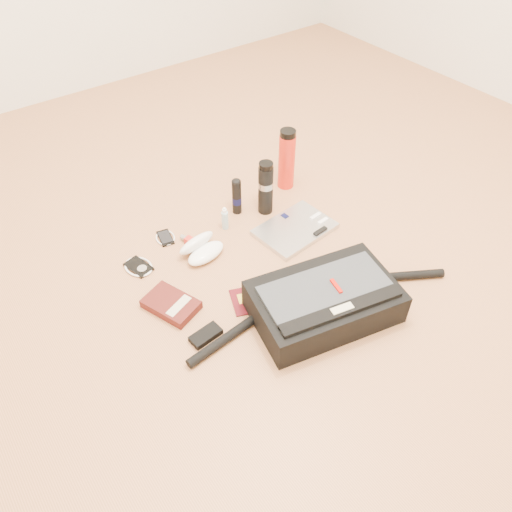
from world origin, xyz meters
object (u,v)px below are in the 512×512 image
object	(u,v)px
book	(171,304)
laptop	(295,229)
thermos_black	(266,188)
thermos_red	(287,159)
messenger_bag	(324,301)

from	to	relation	value
book	laptop	bearing A→B (deg)	-14.89
thermos_black	thermos_red	distance (m)	0.22
thermos_black	messenger_bag	bearing A→B (deg)	-108.05
laptop	thermos_black	world-z (taller)	thermos_black
book	messenger_bag	bearing A→B (deg)	-59.67
laptop	thermos_black	bearing A→B (deg)	90.67
thermos_black	thermos_red	world-z (taller)	thermos_red
laptop	book	world-z (taller)	book
thermos_black	thermos_red	xyz separation A→B (m)	(0.19, 0.10, 0.02)
messenger_bag	laptop	size ratio (longest dim) A/B	3.01
messenger_bag	laptop	distance (m)	0.46
thermos_black	book	bearing A→B (deg)	-158.38
messenger_bag	thermos_red	distance (m)	0.79
thermos_red	laptop	bearing A→B (deg)	-121.70
laptop	thermos_red	world-z (taller)	thermos_red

